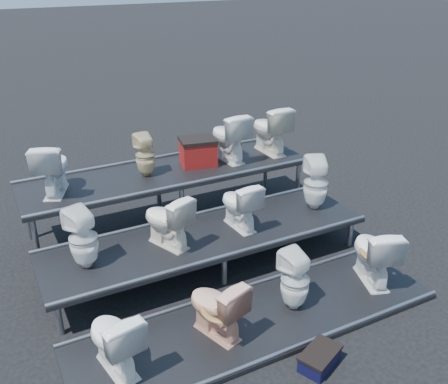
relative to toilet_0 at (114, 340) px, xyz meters
name	(u,v)px	position (x,y,z in m)	size (l,w,h in m)	color
ground	(208,265)	(1.60, 1.30, -0.41)	(80.00, 80.00, 0.00)	black
tier_front	(258,320)	(1.60, 0.00, -0.38)	(4.20, 1.20, 0.06)	black
tier_mid	(207,250)	(1.60, 1.30, -0.18)	(4.20, 1.20, 0.46)	black
tier_back	(170,197)	(1.60, 2.60, 0.02)	(4.20, 1.20, 0.86)	black
toilet_0	(114,340)	(0.00, 0.00, 0.00)	(0.39, 0.69, 0.71)	white
toilet_1	(216,307)	(1.08, 0.00, -0.01)	(0.38, 0.67, 0.69)	#DDA184
toilet_2	(295,280)	(2.07, 0.00, 0.01)	(0.32, 0.33, 0.72)	white
toilet_3	(374,253)	(3.21, 0.00, 0.03)	(0.43, 0.75, 0.76)	white
toilet_4	(83,238)	(0.06, 1.30, 0.41)	(0.32, 0.33, 0.72)	white
toilet_5	(167,220)	(1.07, 1.30, 0.39)	(0.38, 0.67, 0.68)	white
toilet_6	(239,204)	(2.07, 1.30, 0.37)	(0.37, 0.64, 0.65)	white
toilet_7	(316,183)	(3.29, 1.30, 0.43)	(0.34, 0.35, 0.76)	white
toilet_8	(52,168)	(0.01, 2.60, 0.80)	(0.40, 0.70, 0.71)	white
toilet_9	(145,155)	(1.27, 2.60, 0.75)	(0.28, 0.28, 0.61)	#D0BC88
toilet_10	(229,136)	(2.60, 2.60, 0.82)	(0.42, 0.74, 0.75)	white
toilet_11	(270,129)	(3.33, 2.60, 0.83)	(0.43, 0.75, 0.77)	white
red_crate	(198,153)	(2.10, 2.63, 0.63)	(0.50, 0.40, 0.36)	maroon
step_stool	(320,360)	(1.81, -0.83, -0.34)	(0.43, 0.26, 0.15)	black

